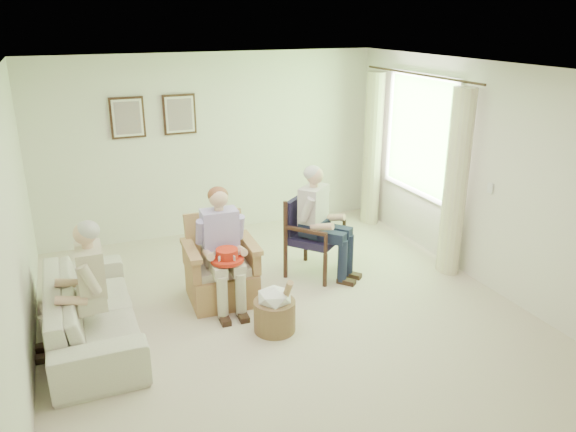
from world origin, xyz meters
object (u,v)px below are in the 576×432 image
object	(u,v)px
wicker_armchair	(221,274)
person_sofa	(88,281)
wood_armchair	(312,231)
person_wicker	(222,241)
person_dark	(318,215)
hatbox	(275,309)
red_hat	(227,257)
sofa	(91,310)

from	to	relation	value
wicker_armchair	person_sofa	bearing A→B (deg)	-157.16
wood_armchair	person_wicker	distance (m)	1.36
wicker_armchair	person_dark	world-z (taller)	person_dark
person_dark	hatbox	xyz separation A→B (m)	(-0.96, -1.02, -0.55)
person_sofa	red_hat	size ratio (longest dim) A/B	3.60
person_wicker	hatbox	size ratio (longest dim) A/B	2.08
sofa	hatbox	xyz separation A→B (m)	(1.74, -0.57, -0.06)
person_dark	red_hat	xyz separation A→B (m)	(-1.29, -0.47, -0.14)
sofa	person_wicker	xyz separation A→B (m)	(1.42, 0.19, 0.45)
sofa	person_dark	world-z (taller)	person_dark
red_hat	person_sofa	bearing A→B (deg)	-172.29
person_dark	hatbox	distance (m)	1.50
wicker_armchair	wood_armchair	bearing A→B (deg)	15.39
person_dark	hatbox	world-z (taller)	person_dark
person_dark	red_hat	world-z (taller)	person_dark
wood_armchair	sofa	world-z (taller)	wood_armchair
person_dark	hatbox	bearing A→B (deg)	-173.52
person_wicker	red_hat	bearing A→B (deg)	-90.60
person_dark	sofa	bearing A→B (deg)	149.25
wicker_armchair	person_sofa	xyz separation A→B (m)	(-1.42, -0.53, 0.42)
wicker_armchair	person_sofa	distance (m)	1.57
wood_armchair	hatbox	distance (m)	1.54
person_wicker	person_sofa	xyz separation A→B (m)	(-1.42, -0.40, -0.03)
person_dark	person_wicker	bearing A→B (deg)	151.36
person_wicker	person_dark	bearing A→B (deg)	14.04
person_sofa	hatbox	distance (m)	1.84
person_wicker	red_hat	world-z (taller)	person_wicker
person_wicker	person_sofa	world-z (taller)	person_wicker
person_dark	person_sofa	xyz separation A→B (m)	(-2.70, -0.66, -0.07)
sofa	red_hat	size ratio (longest dim) A/B	5.97
wicker_armchair	person_dark	bearing A→B (deg)	8.42
wood_armchair	hatbox	world-z (taller)	wood_armchair
wood_armchair	red_hat	world-z (taller)	wood_armchair
wood_armchair	person_sofa	size ratio (longest dim) A/B	0.76
person_dark	hatbox	size ratio (longest dim) A/B	2.16
sofa	person_wicker	size ratio (longest dim) A/B	1.61
person_sofa	wicker_armchair	bearing A→B (deg)	111.40
wicker_armchair	red_hat	bearing A→B (deg)	-89.43
hatbox	person_wicker	bearing A→B (deg)	112.75
wood_armchair	sofa	xyz separation A→B (m)	(-2.70, -0.61, -0.22)
wicker_armchair	wood_armchair	size ratio (longest dim) A/B	1.00
person_sofa	hatbox	xyz separation A→B (m)	(1.74, -0.36, -0.48)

